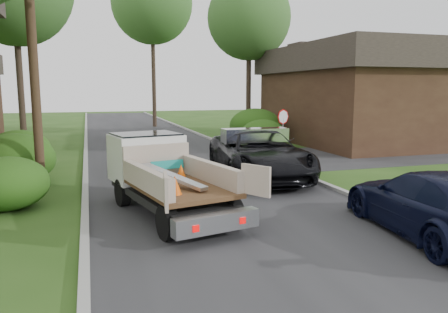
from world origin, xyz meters
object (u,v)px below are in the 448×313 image
flatbed_truck (159,169)px  navy_suv (433,203)px  tree_right_far (249,18)px  utility_pole (32,34)px  house_right (361,94)px  black_pickup (259,154)px  tree_center_far (152,4)px  stop_sign (283,123)px

flatbed_truck → navy_suv: size_ratio=1.09×
tree_right_far → flatbed_truck: 21.77m
utility_pole → tree_right_far: 20.12m
house_right → black_pickup: bearing=-140.2°
house_right → tree_center_far: (-11.00, 16.00, 7.82)m
tree_right_far → tree_center_far: size_ratio=0.79×
tree_right_far → black_pickup: 17.37m
flatbed_truck → black_pickup: 5.58m
tree_right_far → black_pickup: tree_right_far is taller
stop_sign → black_pickup: stop_sign is taller
stop_sign → flatbed_truck: (-7.22, -7.15, -0.63)m
tree_center_far → navy_suv: bearing=-87.0°
utility_pole → black_pickup: 8.98m
black_pickup → navy_suv: 7.81m
utility_pole → flatbed_truck: (3.46, -3.13, -4.03)m
tree_right_far → house_right: bearing=-47.5°
black_pickup → navy_suv: (1.29, -7.70, -0.14)m
tree_center_far → tree_right_far: bearing=-61.2°
tree_center_far → black_pickup: 26.76m
stop_sign → house_right: size_ratio=0.19×
house_right → flatbed_truck: bearing=-141.0°
house_right → flatbed_truck: house_right is taller
flatbed_truck → tree_center_far: bearing=69.4°
flatbed_truck → tree_right_far: bearing=49.9°
house_right → navy_suv: size_ratio=2.39×
house_right → navy_suv: 19.08m
house_right → utility_pole: bearing=-154.0°
tree_center_far → black_pickup: (0.43, -24.80, -10.05)m
tree_right_far → flatbed_truck: tree_right_far is taller
tree_center_far → black_pickup: size_ratio=2.18×
tree_right_far → stop_sign: bearing=-101.8°
tree_right_far → tree_center_far: (-5.50, 10.00, 2.50)m
tree_right_far → flatbed_truck: (-9.52, -18.15, -7.33)m
tree_right_far → flatbed_truck: bearing=-117.7°
utility_pole → tree_center_far: tree_center_far is taller
tree_right_far → navy_suv: 24.08m
black_pickup → tree_center_far: bearing=97.7°
black_pickup → flatbed_truck: bearing=-136.3°
tree_right_far → tree_center_far: tree_center_far is taller
stop_sign → tree_center_far: bearing=98.7°
utility_pole → tree_right_far: (12.98, 15.02, 3.31)m
utility_pole → tree_center_far: bearing=73.4°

